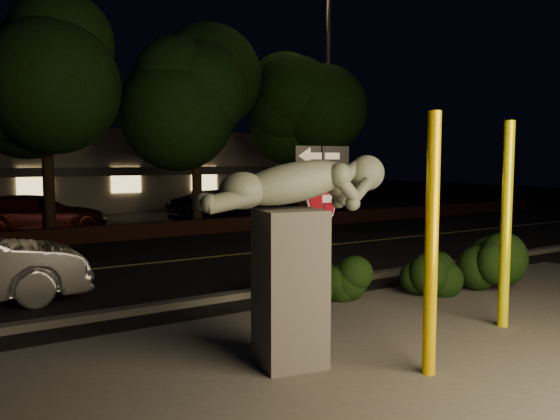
% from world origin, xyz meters
% --- Properties ---
extents(ground, '(90.00, 90.00, 0.00)m').
position_xyz_m(ground, '(0.00, 10.00, 0.00)').
color(ground, black).
rests_on(ground, ground).
extents(patio, '(14.00, 6.00, 0.02)m').
position_xyz_m(patio, '(0.00, -1.00, 0.01)').
color(patio, '#4C4944').
rests_on(patio, ground).
extents(road, '(80.00, 8.00, 0.01)m').
position_xyz_m(road, '(0.00, 7.00, 0.01)').
color(road, black).
rests_on(road, ground).
extents(lane_marking, '(80.00, 0.12, 0.00)m').
position_xyz_m(lane_marking, '(0.00, 7.00, 0.02)').
color(lane_marking, '#D0B553').
rests_on(lane_marking, road).
extents(curb, '(80.00, 0.25, 0.12)m').
position_xyz_m(curb, '(0.00, 2.90, 0.06)').
color(curb, '#4C4944').
rests_on(curb, ground).
extents(brick_wall, '(40.00, 0.35, 0.50)m').
position_xyz_m(brick_wall, '(0.00, 11.30, 0.25)').
color(brick_wall, '#3F1E14').
rests_on(brick_wall, ground).
extents(parking_lot, '(40.00, 12.00, 0.01)m').
position_xyz_m(parking_lot, '(0.00, 17.00, 0.01)').
color(parking_lot, black).
rests_on(parking_lot, ground).
extents(building, '(22.00, 10.20, 4.00)m').
position_xyz_m(building, '(0.00, 24.99, 2.00)').
color(building, '#74695D').
rests_on(building, ground).
extents(tree_far_b, '(5.20, 5.20, 8.41)m').
position_xyz_m(tree_far_b, '(-2.50, 13.20, 6.05)').
color(tree_far_b, black).
rests_on(tree_far_b, ground).
extents(tree_far_c, '(4.80, 4.80, 7.84)m').
position_xyz_m(tree_far_c, '(2.50, 12.80, 5.66)').
color(tree_far_c, black).
rests_on(tree_far_c, ground).
extents(tree_far_d, '(4.40, 4.40, 7.42)m').
position_xyz_m(tree_far_d, '(7.50, 13.30, 5.42)').
color(tree_far_d, black).
rests_on(tree_far_d, ground).
extents(yellow_pole_left, '(0.15, 0.15, 3.04)m').
position_xyz_m(yellow_pole_left, '(-0.81, -1.43, 1.52)').
color(yellow_pole_left, '#F9C900').
rests_on(yellow_pole_left, ground).
extents(yellow_pole_right, '(0.15, 0.15, 3.06)m').
position_xyz_m(yellow_pole_right, '(1.52, -0.74, 1.53)').
color(yellow_pole_right, '#FFF906').
rests_on(yellow_pole_right, ground).
extents(signpost, '(0.91, 0.12, 2.70)m').
position_xyz_m(signpost, '(-0.75, 0.72, 1.92)').
color(signpost, black).
rests_on(signpost, ground).
extents(sculpture, '(2.39, 1.05, 2.55)m').
position_xyz_m(sculpture, '(-1.96, -0.32, 1.57)').
color(sculpture, '#4C4944').
rests_on(sculpture, ground).
extents(hedge_center, '(1.98, 1.36, 0.94)m').
position_xyz_m(hedge_center, '(0.13, 1.87, 0.47)').
color(hedge_center, black).
rests_on(hedge_center, ground).
extents(hedge_right, '(1.65, 1.08, 1.00)m').
position_xyz_m(hedge_right, '(2.15, 1.32, 0.50)').
color(hedge_right, black).
rests_on(hedge_right, ground).
extents(hedge_far_right, '(1.85, 1.46, 1.13)m').
position_xyz_m(hedge_far_right, '(3.64, 0.88, 0.56)').
color(hedge_far_right, black).
rests_on(hedge_far_right, ground).
extents(streetlight, '(1.44, 0.51, 9.68)m').
position_xyz_m(streetlight, '(8.10, 12.63, 5.76)').
color(streetlight, '#494A4E').
rests_on(streetlight, ground).
extents(parked_car_darkred, '(4.68, 1.98, 1.35)m').
position_xyz_m(parked_car_darkred, '(-2.75, 14.23, 0.67)').
color(parked_car_darkred, '#3C0E0F').
rests_on(parked_car_darkred, ground).
extents(parked_car_dark, '(4.92, 2.57, 1.32)m').
position_xyz_m(parked_car_dark, '(4.46, 14.28, 0.66)').
color(parked_car_dark, black).
rests_on(parked_car_dark, ground).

